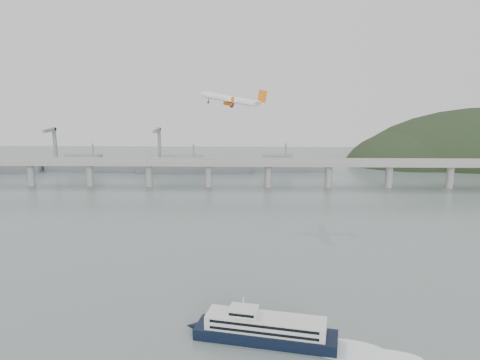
{
  "coord_description": "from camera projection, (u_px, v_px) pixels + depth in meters",
  "views": [
    {
      "loc": [
        5.71,
        -182.11,
        85.53
      ],
      "look_at": [
        0.0,
        55.0,
        36.0
      ],
      "focal_mm": 35.0,
      "sensor_mm": 36.0,
      "label": 1
    }
  ],
  "objects": [
    {
      "name": "ground",
      "position": [
        237.0,
        291.0,
        195.83
      ],
      "size": [
        900.0,
        900.0,
        0.0
      ],
      "primitive_type": "plane",
      "color": "slate",
      "rests_on": "ground"
    },
    {
      "name": "bridge",
      "position": [
        243.0,
        166.0,
        387.97
      ],
      "size": [
        800.0,
        22.0,
        23.9
      ],
      "color": "gray",
      "rests_on": "ground"
    },
    {
      "name": "distant_fleet",
      "position": [
        87.0,
        165.0,
        457.63
      ],
      "size": [
        453.0,
        60.9,
        40.0
      ],
      "color": "slate",
      "rests_on": "ground"
    },
    {
      "name": "ferry",
      "position": [
        266.0,
        329.0,
        157.51
      ],
      "size": [
        78.34,
        25.49,
        14.91
      ],
      "rotation": [
        0.0,
        0.0,
        -0.2
      ],
      "color": "black",
      "rests_on": "ground"
    },
    {
      "name": "airliner",
      "position": [
        233.0,
        100.0,
        285.74
      ],
      "size": [
        42.76,
        38.74,
        11.17
      ],
      "rotation": [
        0.05,
        -0.18,
        3.05
      ],
      "color": "white",
      "rests_on": "ground"
    }
  ]
}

